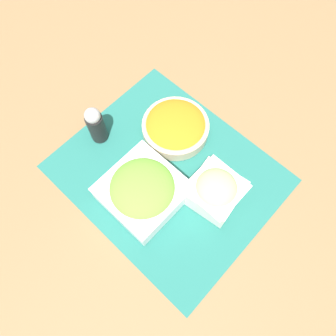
{
  "coord_description": "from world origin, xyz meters",
  "views": [
    {
      "loc": [
        -0.21,
        0.23,
        0.74
      ],
      "look_at": [
        0.0,
        0.0,
        0.03
      ],
      "focal_mm": 35.0,
      "sensor_mm": 36.0,
      "label": 1
    }
  ],
  "objects": [
    {
      "name": "lettuce_bowl",
      "position": [
        0.0,
        0.08,
        0.05
      ],
      "size": [
        0.17,
        0.17,
        0.08
      ],
      "color": "white",
      "rests_on": "placemat"
    },
    {
      "name": "ground_plane",
      "position": [
        0.0,
        0.0,
        0.0
      ],
      "size": [
        3.0,
        3.0,
        0.0
      ],
      "primitive_type": "plane",
      "color": "olive"
    },
    {
      "name": "carrot_bowl",
      "position": [
        0.07,
        -0.1,
        0.03
      ],
      "size": [
        0.17,
        0.17,
        0.05
      ],
      "color": "beige",
      "rests_on": "placemat"
    },
    {
      "name": "pepper_shaker",
      "position": [
        0.2,
        0.04,
        0.06
      ],
      "size": [
        0.04,
        0.04,
        0.12
      ],
      "color": "black",
      "rests_on": "placemat"
    },
    {
      "name": "placemat",
      "position": [
        0.0,
        0.0,
        0.0
      ],
      "size": [
        0.5,
        0.42,
        0.0
      ],
      "color": "#236B60",
      "rests_on": "ground_plane"
    },
    {
      "name": "cucumber_bowl",
      "position": [
        -0.12,
        -0.03,
        0.05
      ],
      "size": [
        0.12,
        0.12,
        0.09
      ],
      "color": "silver",
      "rests_on": "placemat"
    }
  ]
}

